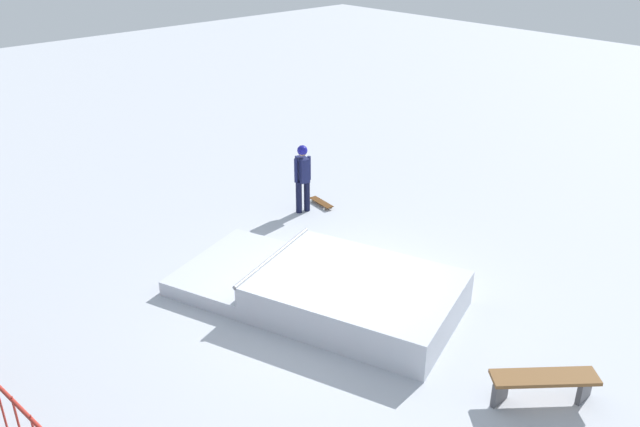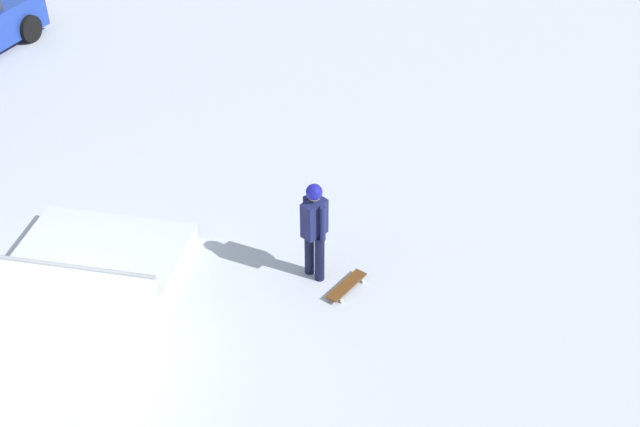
{
  "view_description": "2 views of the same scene",
  "coord_description": "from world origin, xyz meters",
  "px_view_note": "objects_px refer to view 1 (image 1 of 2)",
  "views": [
    {
      "loc": [
        -7.43,
        7.14,
        6.81
      ],
      "look_at": [
        1.7,
        -1.33,
        0.9
      ],
      "focal_mm": 36.22,
      "sensor_mm": 36.0,
      "label": 1
    },
    {
      "loc": [
        -4.75,
        -7.18,
        8.46
      ],
      "look_at": [
        3.76,
        -2.33,
        1.0
      ],
      "focal_mm": 45.73,
      "sensor_mm": 36.0,
      "label": 2
    }
  ],
  "objects_px": {
    "skater": "(303,174)",
    "park_bench": "(544,382)",
    "skate_ramp": "(334,291)",
    "skateboard": "(321,202)"
  },
  "relations": [
    {
      "from": "skater",
      "to": "park_bench",
      "type": "distance_m",
      "value": 7.82
    },
    {
      "from": "skate_ramp",
      "to": "skater",
      "type": "distance_m",
      "value": 4.29
    },
    {
      "from": "skate_ramp",
      "to": "skateboard",
      "type": "bearing_deg",
      "value": -58.9
    },
    {
      "from": "skater",
      "to": "park_bench",
      "type": "relative_size",
      "value": 1.17
    },
    {
      "from": "skateboard",
      "to": "park_bench",
      "type": "height_order",
      "value": "park_bench"
    },
    {
      "from": "park_bench",
      "to": "skateboard",
      "type": "bearing_deg",
      "value": -17.91
    },
    {
      "from": "skate_ramp",
      "to": "skateboard",
      "type": "relative_size",
      "value": 7.26
    },
    {
      "from": "skater",
      "to": "skateboard",
      "type": "bearing_deg",
      "value": -78.56
    },
    {
      "from": "skate_ramp",
      "to": "skater",
      "type": "relative_size",
      "value": 3.45
    },
    {
      "from": "skateboard",
      "to": "skate_ramp",
      "type": "bearing_deg",
      "value": 147.82
    }
  ]
}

